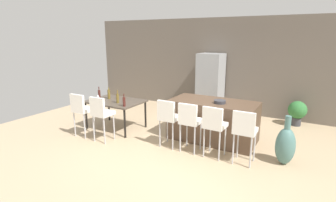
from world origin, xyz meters
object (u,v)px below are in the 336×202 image
object	(u,v)px
bar_chair_left	(169,116)
wine_bottle_corner	(99,94)
dining_chair_near	(81,108)
bar_chair_far	(245,129)
potted_plant	(297,111)
dining_chair_far	(101,112)
floor_vase	(285,145)
wine_glass_middle	(98,96)
kitchen_island	(213,121)
wine_bottle_inner	(118,98)
dining_table	(115,103)
bar_chair_middle	(190,120)
bar_chair_right	(214,124)
wine_bottle_left	(109,94)
fruit_bowl	(220,102)
refrigerator	(210,84)
wine_bottle_near	(124,102)

from	to	relation	value
bar_chair_left	wine_bottle_corner	distance (m)	2.35
bar_chair_left	dining_chair_near	size ratio (longest dim) A/B	1.00
bar_chair_left	bar_chair_far	distance (m)	1.60
bar_chair_far	potted_plant	distance (m)	3.02
dining_chair_far	wine_bottle_corner	bearing A→B (deg)	135.47
bar_chair_left	floor_vase	distance (m)	2.34
bar_chair_left	wine_glass_middle	size ratio (longest dim) A/B	6.03
kitchen_island	wine_bottle_inner	xyz separation A→B (m)	(-2.24, -0.66, 0.40)
wine_bottle_corner	floor_vase	xyz separation A→B (m)	(4.60, 0.04, -0.49)
wine_bottle_inner	dining_table	bearing A→B (deg)	143.78
bar_chair_middle	dining_chair_near	size ratio (longest dim) A/B	1.00
wine_bottle_inner	wine_bottle_corner	bearing A→B (deg)	168.59
wine_bottle_corner	bar_chair_right	bearing A→B (deg)	-6.11
dining_table	wine_glass_middle	xyz separation A→B (m)	(-0.37, -0.23, 0.19)
bar_chair_left	floor_vase	bearing A→B (deg)	9.99
dining_chair_far	bar_chair_left	bearing A→B (deg)	18.27
dining_chair_far	bar_chair_middle	bearing A→B (deg)	13.85
wine_bottle_left	fruit_bowl	size ratio (longest dim) A/B	1.19
dining_table	dining_chair_far	distance (m)	0.90
dining_table	wine_bottle_left	world-z (taller)	wine_bottle_left
wine_bottle_corner	fruit_bowl	size ratio (longest dim) A/B	1.21
dining_chair_near	refrigerator	xyz separation A→B (m)	(1.89, 3.42, 0.22)
fruit_bowl	floor_vase	distance (m)	1.57
bar_chair_left	bar_chair_right	size ratio (longest dim) A/B	1.00
bar_chair_middle	dining_chair_far	xyz separation A→B (m)	(-1.96, -0.48, 0.00)
bar_chair_middle	dining_chair_near	bearing A→B (deg)	-169.39
dining_chair_near	refrigerator	world-z (taller)	refrigerator
kitchen_island	dining_chair_far	bearing A→B (deg)	-147.91
bar_chair_right	refrigerator	xyz separation A→B (m)	(-1.22, 2.94, 0.22)
potted_plant	wine_bottle_left	bearing A→B (deg)	-150.27
bar_chair_right	fruit_bowl	distance (m)	0.81
dining_chair_near	dining_chair_far	xyz separation A→B (m)	(0.62, -0.00, 0.00)
dining_table	bar_chair_far	bearing A→B (deg)	-6.13
dining_table	dining_chair_near	xyz separation A→B (m)	(-0.31, -0.85, 0.02)
kitchen_island	bar_chair_middle	world-z (taller)	bar_chair_middle
bar_chair_far	fruit_bowl	bearing A→B (deg)	134.71
wine_bottle_near	refrigerator	xyz separation A→B (m)	(1.02, 2.91, 0.06)
kitchen_island	wine_bottle_near	bearing A→B (deg)	-156.39
bar_chair_right	floor_vase	bearing A→B (deg)	17.67
wine_bottle_inner	floor_vase	xyz separation A→B (m)	(3.84, 0.20, -0.49)
bar_chair_right	bar_chair_far	world-z (taller)	same
fruit_bowl	potted_plant	xyz separation A→B (m)	(1.43, 2.18, -0.55)
wine_bottle_inner	wine_glass_middle	size ratio (longest dim) A/B	1.86
dining_table	wine_bottle_corner	size ratio (longest dim) A/B	4.47
dining_table	wine_bottle_near	world-z (taller)	wine_bottle_near
dining_table	wine_glass_middle	distance (m)	0.47
dining_chair_near	wine_bottle_left	xyz separation A→B (m)	(0.03, 0.93, 0.17)
fruit_bowl	floor_vase	size ratio (longest dim) A/B	0.27
wine_bottle_left	wine_bottle_near	world-z (taller)	wine_bottle_left
wine_bottle_near	refrigerator	world-z (taller)	refrigerator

